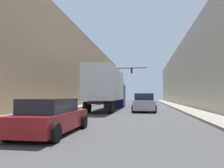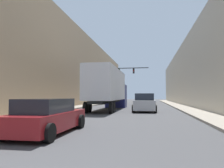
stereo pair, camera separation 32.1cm
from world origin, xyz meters
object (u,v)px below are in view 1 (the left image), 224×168
object	(u,v)px
suv_car	(144,103)
semi_truck	(108,88)
traffic_signal_gantry	(113,78)
sedan_car	(51,117)

from	to	relation	value
suv_car	semi_truck	bearing A→B (deg)	154.53
suv_car	traffic_signal_gantry	xyz separation A→B (m)	(-5.60, 16.87, 3.89)
sedan_car	traffic_signal_gantry	xyz separation A→B (m)	(-2.02, 30.07, 4.04)
semi_truck	suv_car	bearing A→B (deg)	-25.47
sedan_car	semi_truck	bearing A→B (deg)	91.15
sedan_car	suv_car	xyz separation A→B (m)	(3.58, 13.19, 0.15)
semi_truck	suv_car	distance (m)	4.57
sedan_car	suv_car	world-z (taller)	suv_car
semi_truck	traffic_signal_gantry	xyz separation A→B (m)	(-1.72, 15.03, 2.35)
sedan_car	traffic_signal_gantry	size ratio (longest dim) A/B	0.57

